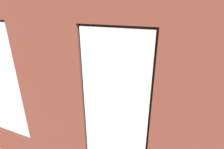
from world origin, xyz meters
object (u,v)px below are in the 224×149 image
remote_gray (111,86)px  potted_plant_beside_window_right (3,101)px  candle_jar (136,86)px  potted_plant_foreground_right (88,64)px  coffee_table (124,88)px  couch_by_window (80,135)px  media_console (59,79)px  potted_plant_between_couches (149,135)px  table_plant_small (120,82)px  tv_flatscreen (57,64)px  potted_plant_corner_near_left (194,68)px  potted_plant_near_tv (49,72)px  papasan_chair (115,68)px  remote_black (126,88)px  cup_ceramic (124,85)px  potted_plant_by_left_couch (175,90)px  couch_left (187,112)px

remote_gray → potted_plant_beside_window_right: 3.12m
candle_jar → potted_plant_foreground_right: 3.26m
coffee_table → remote_gray: (0.41, 0.11, 0.07)m
couch_by_window → coffee_table: (-0.19, -2.45, 0.07)m
media_console → potted_plant_beside_window_right: (-0.39, 2.59, 0.49)m
potted_plant_between_couches → potted_plant_foreground_right: potted_plant_between_couches is taller
media_console → table_plant_small: bearing=-178.7°
tv_flatscreen → media_console: bearing=90.0°
potted_plant_corner_near_left → potted_plant_beside_window_right: size_ratio=1.23×
potted_plant_near_tv → potted_plant_corner_near_left: (-4.31, -2.86, -0.24)m
coffee_table → candle_jar: bearing=-161.8°
table_plant_small → potted_plant_beside_window_right: bearing=50.8°
papasan_chair → remote_gray: bearing=107.5°
couch_by_window → table_plant_small: size_ratio=12.60×
media_console → papasan_chair: bearing=-138.7°
media_console → tv_flatscreen: (0.00, -0.00, 0.63)m
remote_gray → potted_plant_near_tv: 2.06m
couch_by_window → remote_black: 2.36m
coffee_table → papasan_chair: bearing=-59.1°
table_plant_small → potted_plant_foreground_right: (2.24, -1.71, -0.14)m
candle_jar → potted_plant_corner_near_left: size_ratio=0.07×
table_plant_small → potted_plant_corner_near_left: potted_plant_corner_near_left is taller
candle_jar → table_plant_small: 0.55m
couch_by_window → candle_jar: (-0.57, -2.57, 0.18)m
potted_plant_between_couches → potted_plant_beside_window_right: 3.63m
coffee_table → table_plant_small: table_plant_small is taller
remote_black → papasan_chair: 1.99m
remote_black → potted_plant_near_tv: 2.51m
couch_by_window → cup_ceramic: size_ratio=20.53×
papasan_chair → potted_plant_by_left_couch: papasan_chair is taller
remote_black → candle_jar: bearing=-137.3°
potted_plant_foreground_right → cup_ceramic: bearing=143.4°
couch_left → remote_gray: (2.40, -0.48, 0.14)m
couch_by_window → table_plant_small: 2.55m
tv_flatscreen → remote_gray: bearing=176.5°
couch_by_window → couch_left: same height
cup_ceramic → table_plant_small: size_ratio=0.61×
couch_by_window → table_plant_small: couch_by_window is taller
cup_ceramic → media_console: (2.72, -0.03, -0.23)m
coffee_table → potted_plant_foreground_right: bearing=-36.6°
couch_left → tv_flatscreen: 4.78m
potted_plant_by_left_couch → potted_plant_corner_near_left: bearing=-116.3°
cup_ceramic → potted_plant_by_left_couch: bearing=-155.4°
remote_gray → media_console: bearing=76.1°
potted_plant_between_couches → potted_plant_beside_window_right: bearing=2.5°
cup_ceramic → potted_plant_beside_window_right: (2.33, 2.56, 0.25)m
couch_left → candle_jar: 1.77m
cup_ceramic → potted_plant_corner_near_left: bearing=-139.3°
remote_gray → potted_plant_near_tv: potted_plant_near_tv is taller
potted_plant_beside_window_right → tv_flatscreen: bearing=-81.5°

